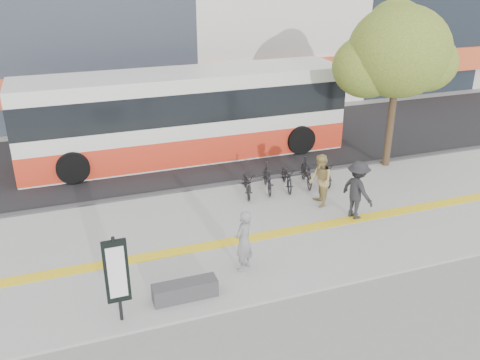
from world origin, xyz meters
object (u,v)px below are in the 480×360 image
object	(u,v)px
bench	(185,290)
seated_woman	(244,241)
street_tree	(396,53)
bus	(185,117)
signboard	(117,273)
pedestrian_tan	(320,181)
pedestrian_dark	(357,190)

from	to	relation	value
bench	seated_woman	world-z (taller)	seated_woman
street_tree	bus	xyz separation A→B (m)	(-7.29, 3.68, -2.79)
bus	seated_woman	xyz separation A→B (m)	(-0.69, -8.97, -0.78)
signboard	street_tree	world-z (taller)	street_tree
signboard	pedestrian_tan	size ratio (longest dim) A/B	1.22
signboard	pedestrian_tan	bearing A→B (deg)	28.27
seated_woman	pedestrian_dark	size ratio (longest dim) A/B	0.90
street_tree	pedestrian_tan	xyz separation A→B (m)	(-4.25, -2.49, -3.53)
bench	seated_woman	xyz separation A→B (m)	(1.80, 0.73, 0.64)
street_tree	bus	distance (m)	8.62
signboard	street_tree	distance (m)	13.40
bench	signboard	size ratio (longest dim) A/B	0.73
bus	pedestrian_dark	size ratio (longest dim) A/B	6.91
bus	pedestrian_tan	world-z (taller)	bus
bench	street_tree	size ratio (longest dim) A/B	0.25
pedestrian_dark	bus	bearing A→B (deg)	14.00
signboard	seated_woman	xyz separation A→B (m)	(3.40, 1.03, -0.42)
signboard	pedestrian_dark	size ratio (longest dim) A/B	1.14
signboard	bench	bearing A→B (deg)	10.81
signboard	bus	distance (m)	10.82
street_tree	bus	bearing A→B (deg)	153.21
bench	street_tree	xyz separation A→B (m)	(9.78, 6.02, 4.21)
bus	street_tree	bearing A→B (deg)	-26.79
seated_woman	pedestrian_tan	size ratio (longest dim) A/B	0.96
pedestrian_dark	signboard	bearing A→B (deg)	95.80
street_tree	seated_woman	world-z (taller)	street_tree
seated_woman	pedestrian_tan	world-z (taller)	pedestrian_tan
street_tree	seated_woman	size ratio (longest dim) A/B	3.64
bench	bus	xyz separation A→B (m)	(2.49, 9.70, 1.42)
bench	bus	distance (m)	10.12
bus	pedestrian_tan	xyz separation A→B (m)	(3.04, -6.17, -0.74)
bus	pedestrian_dark	world-z (taller)	bus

